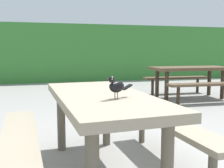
# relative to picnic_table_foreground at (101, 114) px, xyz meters

# --- Properties ---
(hedge_wall) EXTENTS (28.00, 2.06, 2.05)m
(hedge_wall) POSITION_rel_picnic_table_foreground_xyz_m (0.26, 8.22, 0.47)
(hedge_wall) COLOR #387A33
(hedge_wall) RESTS_ON ground
(picnic_table_foreground) EXTENTS (1.78, 1.84, 0.74)m
(picnic_table_foreground) POSITION_rel_picnic_table_foreground_xyz_m (0.00, 0.00, 0.00)
(picnic_table_foreground) COLOR gray
(picnic_table_foreground) RESTS_ON ground
(bird_grackle) EXTENTS (0.26, 0.17, 0.18)m
(bird_grackle) POSITION_rel_picnic_table_foreground_xyz_m (0.05, -0.29, 0.29)
(bird_grackle) COLOR black
(bird_grackle) RESTS_ON picnic_table_foreground
(picnic_table_mid_left) EXTENTS (1.82, 1.73, 0.74)m
(picnic_table_mid_left) POSITION_rel_picnic_table_foreground_xyz_m (2.86, 3.28, 0.00)
(picnic_table_mid_left) COLOR brown
(picnic_table_mid_left) RESTS_ON ground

